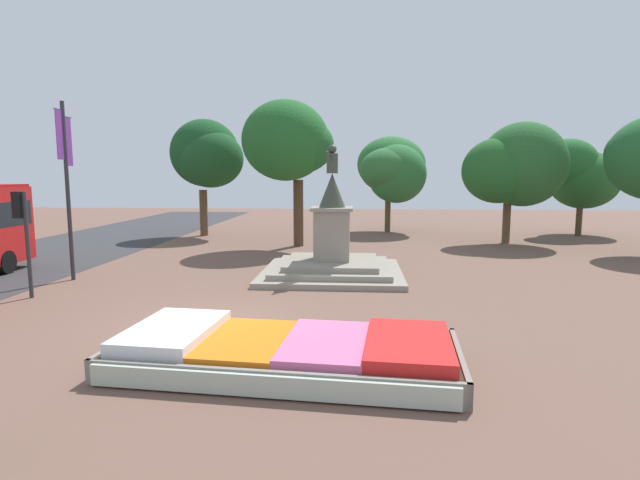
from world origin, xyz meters
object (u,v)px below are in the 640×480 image
(statue_monument, at_px, (332,254))
(traffic_light_mid_block, at_px, (22,224))
(flower_planter, at_px, (285,352))
(banner_pole, at_px, (67,182))

(statue_monument, distance_m, traffic_light_mid_block, 10.20)
(traffic_light_mid_block, bearing_deg, statue_monument, 24.35)
(flower_planter, bearing_deg, banner_pole, 139.24)
(traffic_light_mid_block, height_order, banner_pole, banner_pole)
(statue_monument, bearing_deg, banner_pole, -170.75)
(flower_planter, bearing_deg, traffic_light_mid_block, 150.45)
(flower_planter, bearing_deg, statue_monument, 86.97)
(flower_planter, height_order, traffic_light_mid_block, traffic_light_mid_block)
(flower_planter, distance_m, banner_pole, 12.06)
(flower_planter, xyz_separation_m, statue_monument, (0.48, 9.10, 0.49))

